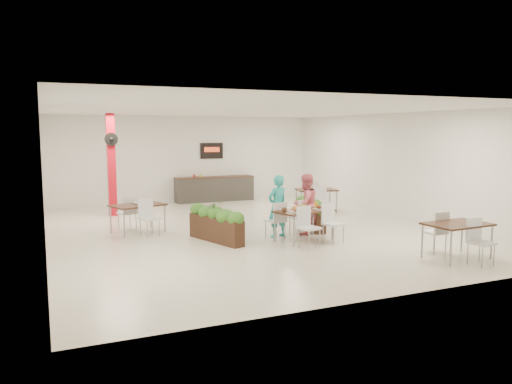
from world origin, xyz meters
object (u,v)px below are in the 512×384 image
side_table_c (457,229)px  side_table_b (316,192)px  main_table (304,215)px  red_column (111,164)px  planter_right (311,211)px  service_counter (215,188)px  planter_left (216,221)px  diner_man (277,206)px  diner_woman (306,204)px  side_table_a (138,209)px

side_table_c → side_table_b: bearing=82.7°
main_table → red_column: bearing=124.1°
planter_right → side_table_c: (1.20, -4.03, 0.15)m
service_counter → planter_left: service_counter is taller
main_table → side_table_b: 4.49m
main_table → diner_man: 0.78m
service_counter → side_table_c: bearing=-79.5°
red_column → diner_woman: red_column is taller
main_table → side_table_b: size_ratio=1.12×
side_table_c → planter_right: bearing=102.8°
diner_man → side_table_c: 4.24m
red_column → planter_right: (4.69, -4.30, -1.16)m
side_table_b → side_table_c: bearing=-79.5°
diner_man → side_table_c: (2.50, -3.42, -0.15)m
planter_left → planter_right: bearing=10.1°
side_table_a → planter_left: bearing=-68.5°
diner_man → side_table_b: 4.23m
main_table → diner_man: bearing=120.8°
diner_woman → side_table_a: diner_woman is taller
main_table → diner_woman: bearing=58.2°
main_table → side_table_c: 3.48m
main_table → side_table_b: same height
diner_woman → side_table_a: (-3.93, 1.92, -0.15)m
side_table_a → side_table_b: bearing=-7.8°
side_table_c → diner_woman: bearing=112.7°
service_counter → side_table_a: 6.13m
side_table_b → side_table_a: bearing=-155.2°
red_column → planter_right: 6.47m
service_counter → main_table: 7.44m
diner_woman → service_counter: bearing=-103.0°
red_column → service_counter: bearing=25.0°
main_table → planter_right: main_table is taller
planter_left → side_table_a: planter_left is taller
red_column → main_table: 6.80m
red_column → service_counter: 4.56m
side_table_a → side_table_b: (6.03, 1.15, -0.00)m
red_column → service_counter: size_ratio=1.07×
main_table → diner_woman: diner_woman is taller
diner_woman → planter_left: bearing=-16.9°
service_counter → side_table_b: (2.29, -3.71, 0.14)m
planter_right → side_table_b: 2.94m
diner_woman → side_table_a: 4.38m
diner_man → side_table_b: diner_man is taller
planter_right → side_table_a: 4.63m
planter_left → main_table: bearing=-20.7°
main_table → planter_right: (0.91, 1.27, -0.15)m
main_table → side_table_c: size_ratio=1.14×
service_counter → diner_man: service_counter is taller
side_table_b → planter_left: bearing=-132.5°
service_counter → red_column: bearing=-155.0°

